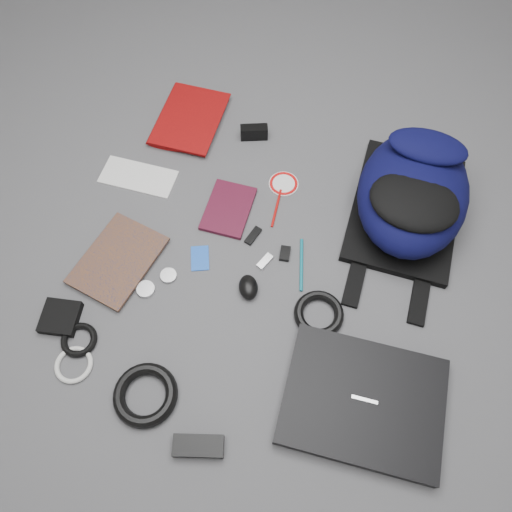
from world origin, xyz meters
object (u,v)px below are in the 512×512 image
(laptop, at_px, (363,401))
(textbook_red, at_px, (161,113))
(backpack, at_px, (413,192))
(compact_camera, at_px, (254,132))
(dvd_case, at_px, (228,209))
(power_brick, at_px, (198,446))
(mouse, at_px, (248,287))
(comic_book, at_px, (92,247))
(pouch, at_px, (60,317))

(laptop, relative_size, textbook_red, 1.42)
(backpack, distance_m, compact_camera, 0.53)
(dvd_case, bearing_deg, compact_camera, 90.55)
(laptop, distance_m, dvd_case, 0.65)
(power_brick, bearing_deg, mouse, 75.67)
(laptop, height_order, comic_book, laptop)
(laptop, height_order, pouch, laptop)
(backpack, bearing_deg, comic_book, -155.10)
(dvd_case, bearing_deg, power_brick, -78.79)
(textbook_red, distance_m, power_brick, 1.04)
(laptop, distance_m, textbook_red, 1.08)
(backpack, bearing_deg, laptop, -90.80)
(compact_camera, height_order, pouch, compact_camera)
(pouch, bearing_deg, backpack, 37.13)
(textbook_red, height_order, pouch, textbook_red)
(comic_book, bearing_deg, mouse, 12.28)
(textbook_red, bearing_deg, pouch, -90.31)
(compact_camera, relative_size, mouse, 1.19)
(textbook_red, xyz_separation_m, pouch, (0.02, -0.73, -0.00))
(textbook_red, xyz_separation_m, dvd_case, (0.33, -0.28, -0.01))
(compact_camera, xyz_separation_m, pouch, (-0.30, -0.74, -0.01))
(backpack, distance_m, laptop, 0.58)
(comic_book, xyz_separation_m, compact_camera, (0.31, 0.52, 0.01))
(backpack, xyz_separation_m, power_brick, (-0.34, -0.79, -0.08))
(pouch, bearing_deg, laptop, 1.99)
(laptop, distance_m, mouse, 0.41)
(laptop, xyz_separation_m, pouch, (-0.80, -0.03, -0.01))
(laptop, bearing_deg, compact_camera, 122.22)
(dvd_case, bearing_deg, mouse, -60.92)
(mouse, bearing_deg, textbook_red, 107.91)
(mouse, xyz_separation_m, power_brick, (0.01, -0.42, -0.00))
(backpack, xyz_separation_m, dvd_case, (-0.49, -0.15, -0.09))
(mouse, bearing_deg, power_brick, -112.92)
(textbook_red, bearing_deg, backpack, -10.55)
(comic_book, distance_m, pouch, 0.22)
(backpack, height_order, compact_camera, backpack)
(comic_book, height_order, power_brick, power_brick)
(textbook_red, bearing_deg, comic_book, -91.54)
(power_brick, xyz_separation_m, pouch, (-0.46, 0.19, -0.00))
(textbook_red, bearing_deg, compact_camera, -0.60)
(laptop, bearing_deg, backpack, 86.74)
(dvd_case, bearing_deg, pouch, -125.99)
(pouch, bearing_deg, power_brick, -22.28)
(mouse, height_order, pouch, mouse)
(backpack, xyz_separation_m, compact_camera, (-0.51, 0.13, -0.07))
(dvd_case, relative_size, compact_camera, 2.08)
(backpack, height_order, mouse, backpack)
(comic_book, distance_m, mouse, 0.46)
(textbook_red, distance_m, comic_book, 0.52)
(textbook_red, bearing_deg, dvd_case, -42.06)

